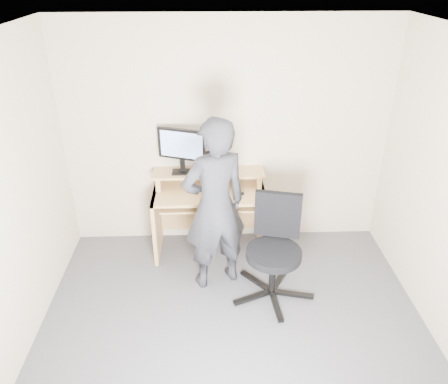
{
  "coord_description": "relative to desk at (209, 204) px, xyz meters",
  "views": [
    {
      "loc": [
        -0.2,
        -2.66,
        2.93
      ],
      "look_at": [
        -0.06,
        1.05,
        0.95
      ],
      "focal_mm": 35.0,
      "sensor_mm": 36.0,
      "label": 1
    }
  ],
  "objects": [
    {
      "name": "ground",
      "position": [
        0.2,
        -1.53,
        -0.55
      ],
      "size": [
        3.5,
        3.5,
        0.0
      ],
      "primitive_type": "plane",
      "color": "#504F54",
      "rests_on": "ground"
    },
    {
      "name": "charger",
      "position": [
        -0.1,
        -0.02,
        0.38
      ],
      "size": [
        0.06,
        0.05,
        0.03
      ],
      "primitive_type": "cube",
      "rotation": [
        0.0,
        0.0,
        0.31
      ],
      "color": "black",
      "rests_on": "desk"
    },
    {
      "name": "desk",
      "position": [
        0.0,
        0.0,
        0.0
      ],
      "size": [
        1.2,
        0.6,
        0.91
      ],
      "color": "tan",
      "rests_on": "ground"
    },
    {
      "name": "external_drive",
      "position": [
        -0.01,
        0.07,
        0.46
      ],
      "size": [
        0.1,
        0.14,
        0.2
      ],
      "primitive_type": "cube",
      "rotation": [
        0.0,
        0.0,
        -0.23
      ],
      "color": "black",
      "rests_on": "desk"
    },
    {
      "name": "headphones",
      "position": [
        -0.1,
        0.13,
        0.37
      ],
      "size": [
        0.17,
        0.17,
        0.06
      ],
      "primitive_type": "torus",
      "rotation": [
        0.26,
        0.0,
        0.08
      ],
      "color": "silver",
      "rests_on": "desk"
    },
    {
      "name": "keyboard",
      "position": [
        -0.08,
        -0.17,
        0.12
      ],
      "size": [
        0.46,
        0.19,
        0.03
      ],
      "primitive_type": "cube",
      "rotation": [
        0.0,
        0.0,
        -0.01
      ],
      "color": "black",
      "rests_on": "desk"
    },
    {
      "name": "office_chair",
      "position": [
        0.62,
        -0.8,
        -0.0
      ],
      "size": [
        0.79,
        0.77,
        1.0
      ],
      "rotation": [
        0.0,
        0.0,
        -0.23
      ],
      "color": "black",
      "rests_on": "ground"
    },
    {
      "name": "smartphone",
      "position": [
        0.15,
        0.03,
        0.37
      ],
      "size": [
        0.11,
        0.15,
        0.01
      ],
      "primitive_type": "cube",
      "rotation": [
        0.0,
        0.0,
        0.34
      ],
      "color": "black",
      "rests_on": "desk"
    },
    {
      "name": "back_wall",
      "position": [
        0.2,
        0.22,
        0.7
      ],
      "size": [
        3.5,
        0.02,
        2.5
      ],
      "primitive_type": "cube",
      "color": "#C2B19A",
      "rests_on": "ground"
    },
    {
      "name": "person",
      "position": [
        0.05,
        -0.63,
        0.33
      ],
      "size": [
        0.75,
        0.63,
        1.76
      ],
      "primitive_type": "imported",
      "rotation": [
        0.0,
        0.0,
        3.52
      ],
      "color": "black",
      "rests_on": "ground"
    },
    {
      "name": "ceiling",
      "position": [
        0.2,
        -1.53,
        1.95
      ],
      "size": [
        3.5,
        3.5,
        0.02
      ],
      "primitive_type": "cube",
      "color": "white",
      "rests_on": "back_wall"
    },
    {
      "name": "mouse",
      "position": [
        0.32,
        -0.18,
        0.22
      ],
      "size": [
        0.11,
        0.09,
        0.04
      ],
      "primitive_type": "ellipsoid",
      "rotation": [
        0.0,
        0.0,
        0.27
      ],
      "color": "black",
      "rests_on": "desk"
    },
    {
      "name": "monitor",
      "position": [
        -0.28,
        0.05,
        0.66
      ],
      "size": [
        0.5,
        0.21,
        0.49
      ],
      "rotation": [
        0.0,
        0.0,
        -0.35
      ],
      "color": "black",
      "rests_on": "desk"
    },
    {
      "name": "travel_mug",
      "position": [
        0.01,
        0.09,
        0.46
      ],
      "size": [
        0.11,
        0.11,
        0.2
      ],
      "primitive_type": "cylinder",
      "rotation": [
        0.0,
        0.0,
        0.24
      ],
      "color": "silver",
      "rests_on": "desk"
    }
  ]
}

